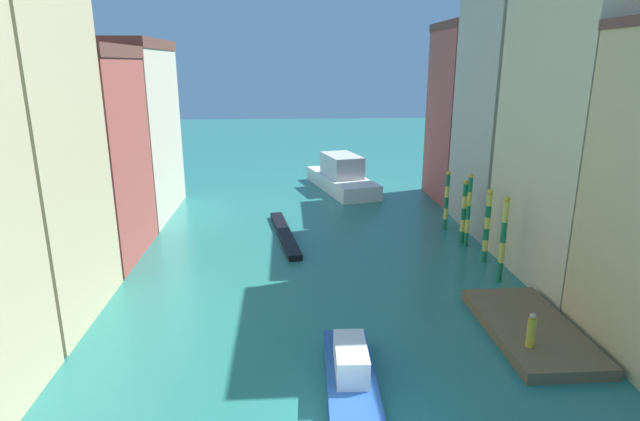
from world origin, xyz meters
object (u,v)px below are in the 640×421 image
at_px(person_on_dock, 531,331).
at_px(mooring_pole_1, 487,225).
at_px(mooring_pole_4, 447,200).
at_px(motorboat_0, 351,374).
at_px(mooring_pole_2, 468,210).
at_px(vaporetto_white, 342,177).
at_px(gondola_black, 285,234).
at_px(mooring_pole_0, 503,239).
at_px(mooring_pole_3, 464,211).
at_px(waterfront_dock, 530,329).

xyz_separation_m(person_on_dock, mooring_pole_1, (2.16, 10.85, 1.18)).
distance_m(mooring_pole_4, motorboat_0, 21.28).
distance_m(mooring_pole_1, mooring_pole_4, 6.53).
relative_size(person_on_dock, mooring_pole_1, 0.33).
bearing_deg(person_on_dock, mooring_pole_4, 84.68).
height_order(mooring_pole_2, vaporetto_white, mooring_pole_2).
distance_m(mooring_pole_1, gondola_black, 13.90).
relative_size(mooring_pole_0, mooring_pole_1, 1.07).
height_order(vaporetto_white, motorboat_0, vaporetto_white).
distance_m(mooring_pole_3, motorboat_0, 18.88).
bearing_deg(vaporetto_white, motorboat_0, -95.42).
bearing_deg(motorboat_0, mooring_pole_1, 51.41).
height_order(mooring_pole_2, mooring_pole_3, mooring_pole_2).
bearing_deg(motorboat_0, mooring_pole_4, 63.61).
height_order(person_on_dock, vaporetto_white, vaporetto_white).
bearing_deg(waterfront_dock, gondola_black, 127.75).
relative_size(waterfront_dock, mooring_pole_1, 1.65).
height_order(mooring_pole_1, mooring_pole_3, mooring_pole_1).
relative_size(waterfront_dock, mooring_pole_4, 1.73).
height_order(waterfront_dock, gondola_black, waterfront_dock).
xyz_separation_m(mooring_pole_4, gondola_black, (-11.97, -0.85, -2.09)).
bearing_deg(mooring_pole_0, mooring_pole_2, 89.02).
bearing_deg(mooring_pole_2, mooring_pole_0, -90.98).
bearing_deg(mooring_pole_3, mooring_pole_4, 96.06).
height_order(mooring_pole_0, motorboat_0, mooring_pole_0).
height_order(person_on_dock, mooring_pole_2, mooring_pole_2).
bearing_deg(mooring_pole_4, mooring_pole_2, -84.30).
relative_size(mooring_pole_3, gondola_black, 0.45).
xyz_separation_m(waterfront_dock, mooring_pole_2, (1.03, 11.82, 2.30)).
relative_size(mooring_pole_1, mooring_pole_2, 0.94).
height_order(mooring_pole_3, motorboat_0, mooring_pole_3).
distance_m(person_on_dock, gondola_black, 19.50).
height_order(mooring_pole_1, gondola_black, mooring_pole_1).
distance_m(mooring_pole_2, vaporetto_white, 18.18).
relative_size(vaporetto_white, motorboat_0, 1.82).
bearing_deg(mooring_pole_0, gondola_black, 144.47).
height_order(waterfront_dock, mooring_pole_3, mooring_pole_3).
bearing_deg(mooring_pole_0, motorboat_0, -135.81).
distance_m(person_on_dock, mooring_pole_4, 17.46).
xyz_separation_m(mooring_pole_0, vaporetto_white, (-6.63, 22.79, -1.30)).
bearing_deg(mooring_pole_2, waterfront_dock, -94.96).
bearing_deg(waterfront_dock, mooring_pole_0, 81.05).
xyz_separation_m(mooring_pole_1, motorboat_0, (-9.97, -12.49, -1.79)).
bearing_deg(mooring_pole_2, motorboat_0, -122.49).
bearing_deg(person_on_dock, mooring_pole_1, 78.74).
bearing_deg(mooring_pole_0, person_on_dock, -103.58).
height_order(mooring_pole_2, mooring_pole_4, mooring_pole_2).
relative_size(mooring_pole_3, vaporetto_white, 0.39).
relative_size(mooring_pole_2, mooring_pole_3, 1.12).
bearing_deg(mooring_pole_1, gondola_black, 155.69).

